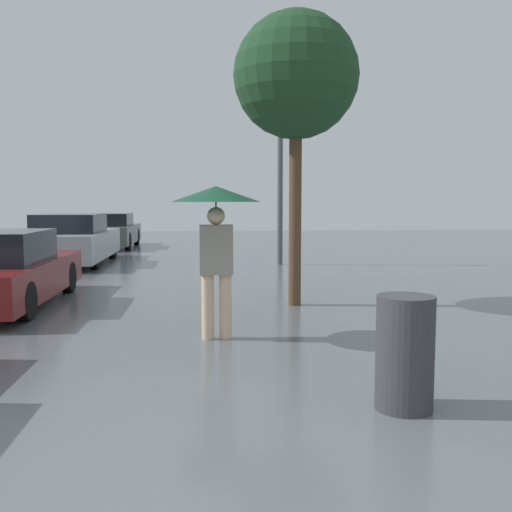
% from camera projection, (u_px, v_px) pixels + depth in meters
% --- Properties ---
extents(pedestrian, '(1.08, 1.08, 1.86)m').
position_uv_depth(pedestrian, '(216.00, 217.00, 6.85)').
color(pedestrian, beige).
rests_on(pedestrian, ground_plane).
extents(parked_car_second, '(1.68, 4.16, 1.22)m').
position_uv_depth(parked_car_second, '(0.00, 272.00, 9.14)').
color(parked_car_second, maroon).
rests_on(parked_car_second, ground_plane).
extents(parked_car_third, '(1.88, 4.56, 1.35)m').
position_uv_depth(parked_car_third, '(72.00, 241.00, 15.36)').
color(parked_car_third, '#9EA3A8').
rests_on(parked_car_third, ground_plane).
extents(parked_car_farthest, '(1.71, 4.20, 1.25)m').
position_uv_depth(parked_car_farthest, '(111.00, 231.00, 20.86)').
color(parked_car_farthest, '#4C514C').
rests_on(parked_car_farthest, ground_plane).
extents(tree, '(1.98, 1.98, 4.64)m').
position_uv_depth(tree, '(296.00, 78.00, 8.93)').
color(tree, brown).
rests_on(tree, ground_plane).
extents(street_lamp, '(0.24, 0.24, 4.86)m').
position_uv_depth(street_lamp, '(280.00, 165.00, 14.97)').
color(street_lamp, '#515456').
rests_on(street_lamp, ground_plane).
extents(trash_bin, '(0.47, 0.47, 0.93)m').
position_uv_depth(trash_bin, '(405.00, 353.00, 4.59)').
color(trash_bin, '#38383D').
rests_on(trash_bin, ground_plane).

